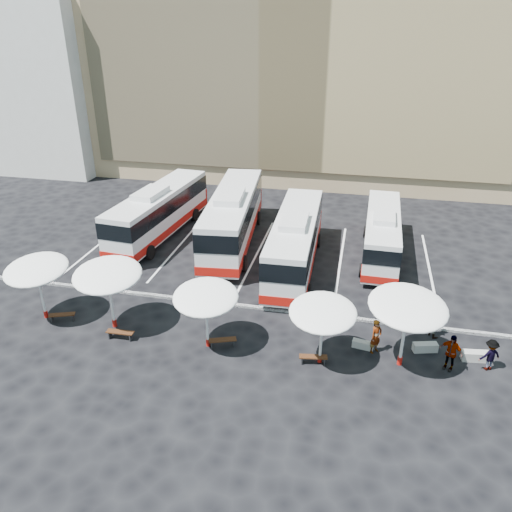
% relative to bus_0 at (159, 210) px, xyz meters
% --- Properties ---
extents(ground, '(120.00, 120.00, 0.00)m').
position_rel_bus_0_xyz_m(ground, '(8.13, -9.66, -2.03)').
color(ground, black).
rests_on(ground, ground).
extents(sandstone_building, '(42.00, 18.25, 29.60)m').
position_rel_bus_0_xyz_m(sandstone_building, '(8.13, 22.21, 10.59)').
color(sandstone_building, tan).
rests_on(sandstone_building, ground).
extents(apartment_block, '(14.00, 14.00, 18.00)m').
position_rel_bus_0_xyz_m(apartment_block, '(-19.87, 18.34, 6.97)').
color(apartment_block, beige).
rests_on(apartment_block, ground).
extents(curb_divider, '(34.00, 0.25, 0.15)m').
position_rel_bus_0_xyz_m(curb_divider, '(8.13, -9.16, -1.96)').
color(curb_divider, black).
rests_on(curb_divider, ground).
extents(bay_lines, '(24.15, 12.00, 0.01)m').
position_rel_bus_0_xyz_m(bay_lines, '(8.13, -1.66, -2.03)').
color(bay_lines, white).
rests_on(bay_lines, ground).
extents(bus_0, '(3.81, 12.73, 3.98)m').
position_rel_bus_0_xyz_m(bus_0, '(0.00, 0.00, 0.00)').
color(bus_0, silver).
rests_on(bus_0, ground).
extents(bus_1, '(4.23, 13.77, 4.30)m').
position_rel_bus_0_xyz_m(bus_1, '(5.97, -0.29, 0.16)').
color(bus_1, silver).
rests_on(bus_1, ground).
extents(bus_2, '(3.20, 12.63, 3.99)m').
position_rel_bus_0_xyz_m(bus_2, '(11.08, -3.30, 0.00)').
color(bus_2, silver).
rests_on(bus_2, ground).
extents(bus_3, '(2.71, 10.97, 3.47)m').
position_rel_bus_0_xyz_m(bus_3, '(16.80, -0.11, -0.26)').
color(bus_3, silver).
rests_on(bus_3, ground).
extents(sunshade_0, '(3.73, 3.77, 3.61)m').
position_rel_bus_0_xyz_m(sunshade_0, '(-1.84, -12.66, 1.03)').
color(sunshade_0, silver).
rests_on(sunshade_0, ground).
extents(sunshade_1, '(4.53, 4.56, 3.80)m').
position_rel_bus_0_xyz_m(sunshade_1, '(2.43, -12.68, 1.19)').
color(sunshade_1, silver).
rests_on(sunshade_1, ground).
extents(sunshade_2, '(3.93, 3.96, 3.45)m').
position_rel_bus_0_xyz_m(sunshade_2, '(8.02, -13.29, 0.90)').
color(sunshade_2, silver).
rests_on(sunshade_2, ground).
extents(sunshade_3, '(3.47, 3.51, 3.40)m').
position_rel_bus_0_xyz_m(sunshade_3, '(13.86, -13.40, 0.85)').
color(sunshade_3, silver).
rests_on(sunshade_3, ground).
extents(sunshade_4, '(4.81, 4.84, 3.89)m').
position_rel_bus_0_xyz_m(sunshade_4, '(17.73, -12.73, 1.27)').
color(sunshade_4, silver).
rests_on(sunshade_4, ground).
extents(wood_bench_0, '(1.45, 0.83, 0.43)m').
position_rel_bus_0_xyz_m(wood_bench_0, '(-0.70, -12.79, -1.70)').
color(wood_bench_0, black).
rests_on(wood_bench_0, ground).
extents(wood_bench_1, '(1.49, 0.44, 0.45)m').
position_rel_bus_0_xyz_m(wood_bench_1, '(3.29, -13.70, -1.69)').
color(wood_bench_1, black).
rests_on(wood_bench_1, ground).
extents(wood_bench_2, '(1.48, 0.85, 0.44)m').
position_rel_bus_0_xyz_m(wood_bench_2, '(8.79, -13.19, -1.69)').
color(wood_bench_2, black).
rests_on(wood_bench_2, ground).
extents(wood_bench_3, '(1.42, 0.58, 0.42)m').
position_rel_bus_0_xyz_m(wood_bench_3, '(13.55, -13.58, -1.71)').
color(wood_bench_3, black).
rests_on(wood_bench_3, ground).
extents(conc_bench_0, '(1.13, 0.54, 0.41)m').
position_rel_bus_0_xyz_m(conc_bench_0, '(15.92, -11.76, -1.83)').
color(conc_bench_0, gray).
rests_on(conc_bench_0, ground).
extents(conc_bench_1, '(1.30, 0.72, 0.46)m').
position_rel_bus_0_xyz_m(conc_bench_1, '(19.04, -11.35, -1.80)').
color(conc_bench_1, gray).
rests_on(conc_bench_1, ground).
extents(conc_bench_2, '(1.39, 0.62, 0.50)m').
position_rel_bus_0_xyz_m(conc_bench_2, '(21.43, -11.59, -1.78)').
color(conc_bench_2, gray).
rests_on(conc_bench_2, ground).
extents(passenger_0, '(0.79, 0.80, 1.86)m').
position_rel_bus_0_xyz_m(passenger_0, '(16.51, -11.96, -1.10)').
color(passenger_0, black).
rests_on(passenger_0, ground).
extents(passenger_1, '(0.94, 0.98, 1.60)m').
position_rel_bus_0_xyz_m(passenger_1, '(19.58, -9.79, -1.23)').
color(passenger_1, black).
rests_on(passenger_1, ground).
extents(passenger_2, '(1.22, 0.95, 1.93)m').
position_rel_bus_0_xyz_m(passenger_2, '(20.02, -12.56, -1.07)').
color(passenger_2, black).
rests_on(passenger_2, ground).
extents(passenger_3, '(1.23, 1.00, 1.67)m').
position_rel_bus_0_xyz_m(passenger_3, '(21.88, -12.19, -1.20)').
color(passenger_3, black).
rests_on(passenger_3, ground).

